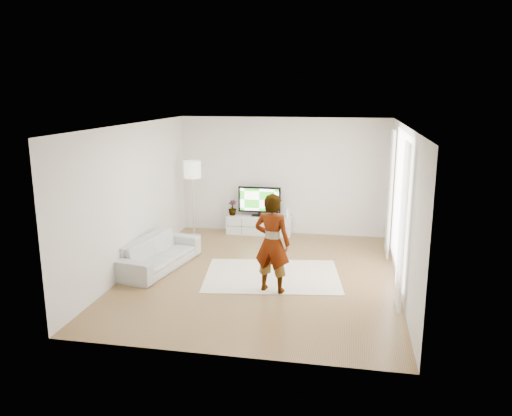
% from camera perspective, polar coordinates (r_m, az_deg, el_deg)
% --- Properties ---
extents(floor, '(6.00, 6.00, 0.00)m').
position_cam_1_polar(floor, '(9.51, 0.59, -7.67)').
color(floor, olive).
rests_on(floor, ground).
extents(ceiling, '(6.00, 6.00, 0.00)m').
position_cam_1_polar(ceiling, '(8.91, 0.63, 9.42)').
color(ceiling, white).
rests_on(ceiling, wall_back).
extents(wall_left, '(0.02, 6.00, 2.80)m').
position_cam_1_polar(wall_left, '(9.84, -13.88, 1.16)').
color(wall_left, silver).
rests_on(wall_left, floor).
extents(wall_right, '(0.02, 6.00, 2.80)m').
position_cam_1_polar(wall_right, '(9.03, 16.44, -0.06)').
color(wall_right, silver).
rests_on(wall_right, floor).
extents(wall_back, '(5.00, 0.02, 2.80)m').
position_cam_1_polar(wall_back, '(12.02, 3.10, 3.65)').
color(wall_back, silver).
rests_on(wall_back, floor).
extents(wall_front, '(5.00, 0.02, 2.80)m').
position_cam_1_polar(wall_front, '(6.28, -4.17, -5.27)').
color(wall_front, silver).
rests_on(wall_front, floor).
extents(window, '(0.01, 2.60, 2.50)m').
position_cam_1_polar(window, '(9.31, 16.16, 0.66)').
color(window, white).
rests_on(window, wall_right).
extents(curtain_near, '(0.04, 0.70, 2.60)m').
position_cam_1_polar(curtain_near, '(8.06, 16.38, -1.98)').
color(curtain_near, white).
rests_on(curtain_near, floor).
extents(curtain_far, '(0.04, 0.70, 2.60)m').
position_cam_1_polar(curtain_far, '(10.59, 15.06, 1.64)').
color(curtain_far, white).
rests_on(curtain_far, floor).
extents(media_console, '(1.57, 0.45, 0.44)m').
position_cam_1_polar(media_console, '(12.12, 0.37, -1.95)').
color(media_console, silver).
rests_on(media_console, floor).
extents(television, '(1.03, 0.20, 0.72)m').
position_cam_1_polar(television, '(12.01, 0.40, 0.89)').
color(television, black).
rests_on(television, media_console).
extents(game_console, '(0.09, 0.18, 0.24)m').
position_cam_1_polar(game_console, '(11.94, 3.61, -0.53)').
color(game_console, white).
rests_on(game_console, media_console).
extents(potted_plant, '(0.23, 0.23, 0.37)m').
position_cam_1_polar(potted_plant, '(12.16, -2.71, 0.03)').
color(potted_plant, '#3F7238').
rests_on(potted_plant, media_console).
extents(rug, '(2.72, 2.13, 0.01)m').
position_cam_1_polar(rug, '(9.47, 1.85, -7.73)').
color(rug, white).
rests_on(rug, floor).
extents(player, '(0.70, 0.53, 1.73)m').
position_cam_1_polar(player, '(8.49, 1.86, -4.03)').
color(player, '#334772').
rests_on(player, rug).
extents(sofa, '(1.16, 2.18, 0.60)m').
position_cam_1_polar(sofa, '(9.98, -11.10, -5.06)').
color(sofa, silver).
rests_on(sofa, floor).
extents(floor_lamp, '(0.40, 0.40, 1.81)m').
position_cam_1_polar(floor_lamp, '(11.73, -7.29, 3.99)').
color(floor_lamp, silver).
rests_on(floor_lamp, floor).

